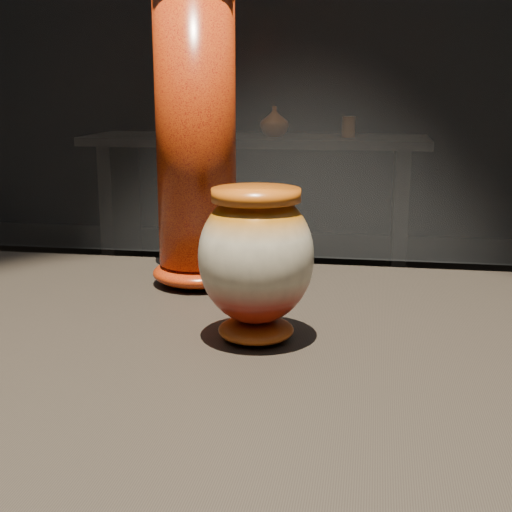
{
  "coord_description": "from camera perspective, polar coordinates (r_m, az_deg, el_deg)",
  "views": [
    {
      "loc": [
        0.02,
        -0.76,
        1.19
      ],
      "look_at": [
        -0.11,
        0.02,
        1.0
      ],
      "focal_mm": 50.0,
      "sensor_mm": 36.0,
      "label": 1
    }
  ],
  "objects": [
    {
      "name": "back_vase_right",
      "position": [
        4.15,
        7.42,
        10.21
      ],
      "size": [
        0.08,
        0.08,
        0.12
      ],
      "primitive_type": "cylinder",
      "color": "#9A4916",
      "rests_on": "back_shelf"
    },
    {
      "name": "tall_vase",
      "position": [
        1.05,
        -4.81,
        9.0
      ],
      "size": [
        0.18,
        0.18,
        0.44
      ],
      "rotation": [
        0.0,
        0.0,
        0.39
      ],
      "color": "#C6440D",
      "rests_on": "display_plinth"
    },
    {
      "name": "back_shelf",
      "position": [
        4.26,
        -0.03,
        6.05
      ],
      "size": [
        2.0,
        0.6,
        0.9
      ],
      "color": "black",
      "rests_on": "ground"
    },
    {
      "name": "main_vase",
      "position": [
        0.82,
        0.0,
        -0.22
      ],
      "size": [
        0.16,
        0.16,
        0.18
      ],
      "rotation": [
        0.0,
        0.0,
        -0.23
      ],
      "color": "maroon",
      "rests_on": "display_plinth"
    },
    {
      "name": "back_vase_left",
      "position": [
        4.29,
        -5.25,
        10.86
      ],
      "size": [
        0.21,
        0.21,
        0.19
      ],
      "primitive_type": "imported",
      "rotation": [
        0.0,
        0.0,
        4.52
      ],
      "color": "#9A4916",
      "rests_on": "back_shelf"
    },
    {
      "name": "back_vase_mid",
      "position": [
        4.17,
        1.48,
        10.71
      ],
      "size": [
        0.22,
        0.22,
        0.17
      ],
      "primitive_type": "imported",
      "rotation": [
        0.0,
        0.0,
        5.86
      ],
      "color": "maroon",
      "rests_on": "back_shelf"
    }
  ]
}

